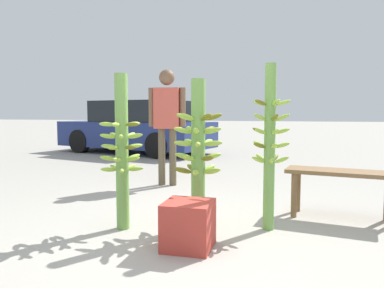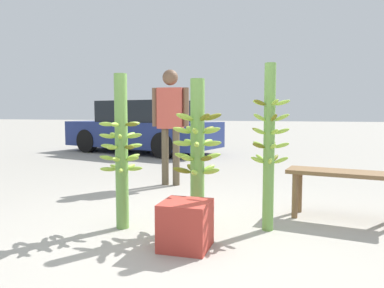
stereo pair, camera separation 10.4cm
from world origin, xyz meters
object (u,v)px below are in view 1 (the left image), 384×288
at_px(market_bench, 340,180).
at_px(banana_stalk_center, 198,151).
at_px(banana_stalk_left, 122,151).
at_px(banana_stalk_right, 270,144).
at_px(vendor_person, 167,115).
at_px(parked_car, 137,128).
at_px(produce_crate, 188,225).

bearing_deg(market_bench, banana_stalk_center, -144.89).
bearing_deg(banana_stalk_left, banana_stalk_right, 13.49).
distance_m(vendor_person, parked_car, 4.60).
bearing_deg(vendor_person, banana_stalk_right, 126.44).
bearing_deg(banana_stalk_center, produce_crate, -84.40).
bearing_deg(parked_car, banana_stalk_left, -143.31).
distance_m(market_bench, parked_car, 6.91).
xyz_separation_m(vendor_person, produce_crate, (0.99, -2.43, -0.86)).
distance_m(banana_stalk_right, market_bench, 0.96).
bearing_deg(banana_stalk_left, parked_car, 111.73).
xyz_separation_m(banana_stalk_right, parked_car, (-3.77, 5.81, -0.14)).
bearing_deg(market_bench, vendor_person, 161.07).
distance_m(banana_stalk_center, parked_car, 6.68).
relative_size(banana_stalk_left, produce_crate, 3.80).
height_order(banana_stalk_left, market_bench, banana_stalk_left).
xyz_separation_m(market_bench, parked_car, (-4.46, 5.28, 0.26)).
xyz_separation_m(banana_stalk_center, vendor_person, (-0.93, 1.88, 0.32)).
relative_size(banana_stalk_right, vendor_person, 0.90).
xyz_separation_m(banana_stalk_left, parked_car, (-2.44, 6.13, -0.07)).
distance_m(banana_stalk_left, banana_stalk_right, 1.37).
bearing_deg(banana_stalk_center, parked_car, 117.81).
bearing_deg(banana_stalk_right, produce_crate, -132.34).
xyz_separation_m(banana_stalk_left, market_bench, (2.02, 0.85, -0.33)).
distance_m(banana_stalk_left, banana_stalk_center, 0.71).
xyz_separation_m(banana_stalk_right, market_bench, (0.69, 0.53, -0.39)).
bearing_deg(market_bench, banana_stalk_left, -147.38).
height_order(vendor_person, produce_crate, vendor_person).
bearing_deg(banana_stalk_center, vendor_person, 116.36).
relative_size(market_bench, parked_car, 0.25).
relative_size(vendor_person, market_bench, 1.54).
height_order(banana_stalk_right, produce_crate, banana_stalk_right).
xyz_separation_m(banana_stalk_left, produce_crate, (0.73, -0.34, -0.55)).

